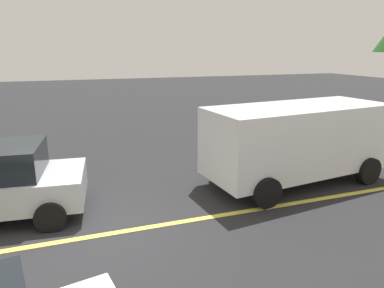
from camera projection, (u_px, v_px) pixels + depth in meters
name	position (u px, v px, depth m)	size (l,w,h in m)	color
ground_plane	(90.00, 237.00, 6.96)	(80.00, 80.00, 0.00)	#262628
lane_marking_centre	(225.00, 215.00, 7.91)	(28.00, 0.16, 0.01)	#E0D14C
white_van	(296.00, 139.00, 9.57)	(5.39, 2.74, 2.20)	white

